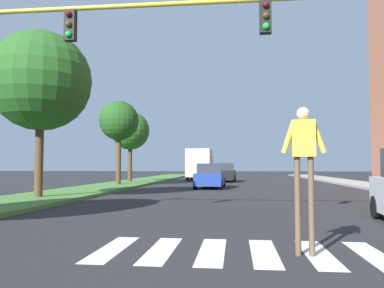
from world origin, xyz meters
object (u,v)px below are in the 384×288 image
Objects in this scene: sedan_distant at (225,173)px; tree_mid at (41,81)px; sedan_midblock at (210,177)px; pedestrian_performer at (304,156)px; tree_far at (119,121)px; traffic_light_gantry at (69,54)px; truck_box_delivery at (200,164)px; sedan_far_horizon at (207,171)px; tree_distant at (130,131)px.

tree_mid is at bearing -111.03° from sedan_distant.
tree_mid is 1.62× the size of sedan_midblock.
tree_far is at bearing 115.18° from pedestrian_performer.
tree_mid is 0.80× the size of traffic_light_gantry.
truck_box_delivery is at bearing 131.07° from sedan_distant.
sedan_midblock is 0.98× the size of sedan_distant.
sedan_midblock is 0.97× the size of sedan_far_horizon.
truck_box_delivery is (5.47, 6.48, -2.84)m from tree_distant.
truck_box_delivery is at bearing -90.10° from sedan_far_horizon.
traffic_light_gantry is 1.47× the size of truck_box_delivery.
tree_distant is at bearing -156.63° from sedan_distant.
tree_far is 18.23m from traffic_light_gantry.
sedan_distant is at bearing 82.89° from traffic_light_gantry.
pedestrian_performer reaches higher than sedan_midblock.
sedan_far_horizon is (0.70, 39.08, -3.59)m from traffic_light_gantry.
traffic_light_gantry is (4.20, -17.74, -0.35)m from tree_far.
truck_box_delivery reaches higher than sedan_far_horizon.
sedan_midblock is at bearing -81.83° from truck_box_delivery.
traffic_light_gantry is 1.97× the size of sedan_distant.
pedestrian_performer is at bearing -85.89° from sedan_distant.
tree_far is at bearing -102.93° from sedan_far_horizon.
tree_distant reaches higher than sedan_distant.
pedestrian_performer is 0.55× the size of sedan_midblock.
tree_distant is 23.37m from traffic_light_gantry.
tree_distant is 8.95m from truck_box_delivery.
pedestrian_performer is (9.57, -20.36, -3.06)m from tree_far.
sedan_far_horizon is (4.90, 21.34, -3.94)m from tree_far.
truck_box_delivery is (-2.61, 2.99, 0.84)m from sedan_distant.
tree_mid is 23.56m from truck_box_delivery.
pedestrian_performer is 0.53× the size of sedan_far_horizon.
sedan_far_horizon is (5.00, 32.47, -4.45)m from tree_mid.
sedan_distant is at bearing 94.11° from pedestrian_performer.
truck_box_delivery is at bearing 98.34° from pedestrian_performer.
sedan_distant reaches higher than sedan_far_horizon.
tree_distant reaches higher than traffic_light_gantry.
pedestrian_performer is 41.98m from sedan_far_horizon.
tree_far is 7.98m from sedan_midblock.
sedan_far_horizon is at bearing 96.39° from pedestrian_performer.
tree_mid is 1.58× the size of sedan_distant.
tree_distant is 1.33× the size of sedan_midblock.
tree_mid is 33.15m from sedan_far_horizon.
tree_distant is at bearing 91.70° from tree_mid.
tree_mid is at bearing -102.37° from truck_box_delivery.
tree_mid reaches higher than tree_distant.
sedan_midblock is 13.28m from truck_box_delivery.
tree_far is at bearing -83.49° from tree_distant.
sedan_distant is at bearing 85.91° from sedan_midblock.
pedestrian_performer is (5.37, -2.62, -2.71)m from traffic_light_gantry.
sedan_far_horizon is 9.77m from truck_box_delivery.
tree_mid reaches higher than truck_box_delivery.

